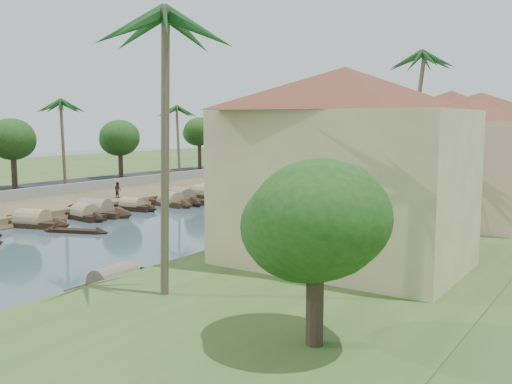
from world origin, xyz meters
The scene contains 39 objects.
ground centered at (0.00, 0.00, 0.00)m, with size 220.00×220.00×0.00m, color #3B4E59.
left_bank centered at (-16.00, 20.00, 0.40)m, with size 10.00×180.00×0.80m, color brown.
right_bank centered at (19.00, 20.00, 0.60)m, with size 16.00×180.00×1.20m, color #345120.
road centered at (-24.50, 20.00, 0.70)m, with size 8.00×180.00×1.40m, color black.
retaining_wall centered at (-20.20, 20.00, 1.35)m, with size 0.40×180.00×1.10m, color gray.
treeline centered at (0.00, 100.00, 4.00)m, with size 120.00×14.00×8.00m.
bridge centered at (0.00, 72.00, 1.72)m, with size 28.00×4.00×2.40m.
building_near centered at (18.99, -2.00, 6.38)m, with size 14.85×14.85×10.20m.
building_mid centered at (19.99, 14.00, 6.13)m, with size 14.11×14.11×9.70m.
building_far centered at (18.99, 28.00, 6.38)m, with size 15.59×15.59×10.20m.
sampan_4 centered at (-9.71, -0.59, 0.41)m, with size 7.68×3.75×2.15m.
sampan_5 centered at (-9.07, 4.28, 0.41)m, with size 6.35×2.38×2.02m.
sampan_6 centered at (-9.66, 5.88, 0.42)m, with size 8.53×3.91×2.45m.
sampan_7 centered at (-9.43, 10.35, 0.40)m, with size 6.32×2.05×1.73m.
sampan_8 centered at (-8.35, 14.75, 0.41)m, with size 6.94×2.59×2.12m.
sampan_9 centered at (-9.05, 17.19, 0.42)m, with size 9.45×5.27×2.37m.
sampan_10 centered at (-9.55, 21.80, 0.41)m, with size 7.74×2.70×2.11m.
sampan_11 centered at (-8.93, 22.75, 0.42)m, with size 8.17×5.32×2.35m.
sampan_12 centered at (-8.66, 28.50, 0.41)m, with size 8.92×5.71×2.19m.
sampan_13 centered at (-8.82, 32.50, 0.42)m, with size 8.67×3.91×2.31m.
sampan_14 centered at (9.69, -9.31, 0.40)m, with size 1.60×7.20×1.80m.
sampan_15 centered at (9.66, 4.41, 0.41)m, with size 3.94×8.03×2.13m.
sampan_16 centered at (10.08, 20.91, 0.41)m, with size 1.82×7.99×1.98m.
canoe_1 centered at (-4.68, -0.26, 0.10)m, with size 5.58×2.97×0.91m.
canoe_2 centered at (-8.96, 18.44, 0.10)m, with size 5.58×1.56×0.80m.
palm_0 centered at (15.00, -11.17, 12.73)m, with size 3.20×3.20×13.39m.
palm_1 centered at (16.00, 6.22, 9.97)m, with size 3.20×3.20×10.52m.
palm_2 centered at (15.00, 19.84, 14.04)m, with size 3.20×3.20×14.75m.
palm_3 centered at (16.00, 36.61, 10.51)m, with size 3.20×3.20×11.06m.
palm_5 centered at (-24.00, 13.75, 10.81)m, with size 3.20×3.20×11.18m.
palm_6 centered at (-22.00, 31.55, 10.46)m, with size 3.20×3.20×10.83m.
palm_7 centered at (14.00, 54.17, 11.44)m, with size 3.20×3.20×12.05m.
palm_8 centered at (-20.50, 60.94, 13.13)m, with size 3.20×3.20×13.61m.
tree_2 centered at (-24.00, 7.29, 6.70)m, with size 4.87×4.87×7.39m.
tree_3 centered at (-24.00, 22.50, 6.50)m, with size 5.09×5.09×7.28m.
tree_4 centered at (-24.00, 38.51, 7.08)m, with size 4.70×4.70×7.72m.
tree_5 centered at (-24.00, 51.69, 6.27)m, with size 5.21×5.21×7.09m.
tree_7 centered at (23.00, -12.57, 5.29)m, with size 4.54×4.54×6.02m.
person_far centered at (-13.16, 11.96, 1.63)m, with size 0.81×0.63×1.66m, color #2B251E.
Camera 1 is at (31.59, -28.88, 8.60)m, focal length 40.00 mm.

